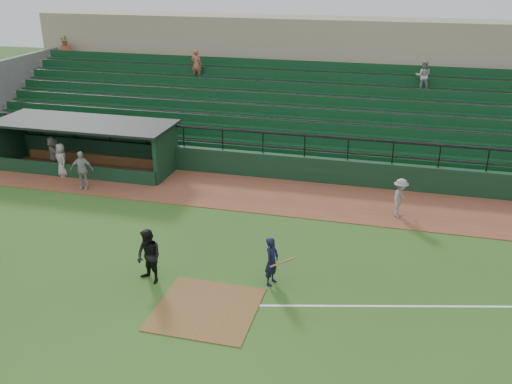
# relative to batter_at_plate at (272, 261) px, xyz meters

# --- Properties ---
(ground) EXTENTS (90.00, 90.00, 0.00)m
(ground) POSITION_rel_batter_at_plate_xyz_m (-1.57, -0.92, -0.82)
(ground) COLOR #2C531B
(ground) RESTS_ON ground
(warning_track) EXTENTS (40.00, 4.00, 0.03)m
(warning_track) POSITION_rel_batter_at_plate_xyz_m (-1.57, 7.08, -0.81)
(warning_track) COLOR brown
(warning_track) RESTS_ON ground
(home_plate_dirt) EXTENTS (3.00, 3.00, 0.03)m
(home_plate_dirt) POSITION_rel_batter_at_plate_xyz_m (-1.57, -1.92, -0.81)
(home_plate_dirt) COLOR brown
(home_plate_dirt) RESTS_ON ground
(foul_line) EXTENTS (17.49, 4.44, 0.01)m
(foul_line) POSITION_rel_batter_at_plate_xyz_m (6.43, 0.28, -0.82)
(foul_line) COLOR white
(foul_line) RESTS_ON ground
(stadium_structure) EXTENTS (38.00, 13.08, 6.40)m
(stadium_structure) POSITION_rel_batter_at_plate_xyz_m (-1.58, 15.54, 1.48)
(stadium_structure) COLOR black
(stadium_structure) RESTS_ON ground
(dugout) EXTENTS (8.90, 3.20, 2.42)m
(dugout) POSITION_rel_batter_at_plate_xyz_m (-11.32, 8.64, 0.51)
(dugout) COLOR black
(dugout) RESTS_ON ground
(batter_at_plate) EXTENTS (1.06, 0.71, 1.64)m
(batter_at_plate) POSITION_rel_batter_at_plate_xyz_m (0.00, 0.00, 0.00)
(batter_at_plate) COLOR black
(batter_at_plate) RESTS_ON ground
(umpire) EXTENTS (1.10, 1.00, 1.84)m
(umpire) POSITION_rel_batter_at_plate_xyz_m (-3.85, -0.86, 0.10)
(umpire) COLOR black
(umpire) RESTS_ON ground
(runner) EXTENTS (0.87, 1.17, 1.61)m
(runner) POSITION_rel_batter_at_plate_xyz_m (3.88, 6.26, 0.01)
(runner) COLOR gray
(runner) RESTS_ON warning_track
(dugout_player_a) EXTENTS (1.12, 0.69, 1.77)m
(dugout_player_a) POSITION_rel_batter_at_plate_xyz_m (-10.15, 5.73, 0.09)
(dugout_player_a) COLOR #A8A19D
(dugout_player_a) RESTS_ON warning_track
(dugout_player_b) EXTENTS (0.95, 0.90, 1.64)m
(dugout_player_b) POSITION_rel_batter_at_plate_xyz_m (-11.92, 6.90, 0.03)
(dugout_player_b) COLOR #9A9590
(dugout_player_b) RESTS_ON warning_track
(dugout_player_c) EXTENTS (1.57, 1.44, 1.74)m
(dugout_player_c) POSITION_rel_batter_at_plate_xyz_m (-12.79, 7.59, 0.08)
(dugout_player_c) COLOR gray
(dugout_player_c) RESTS_ON warning_track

